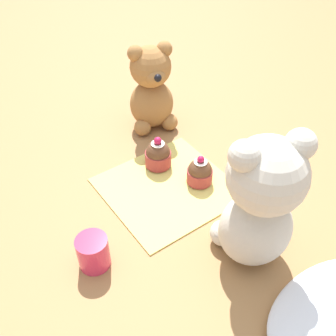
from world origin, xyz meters
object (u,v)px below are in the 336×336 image
teddy_bear_cream (260,202)px  cupcake_near_cream_bear (200,172)px  juice_glass (93,252)px  cupcake_near_tan_bear (158,155)px  teddy_bear_tan (152,89)px

teddy_bear_cream → cupcake_near_cream_bear: (-0.04, -0.19, -0.10)m
teddy_bear_cream → juice_glass: bearing=-12.5°
teddy_bear_cream → juice_glass: teddy_bear_cream is taller
cupcake_near_tan_bear → juice_glass: bearing=32.0°
cupcake_near_cream_bear → cupcake_near_tan_bear: 0.10m
teddy_bear_cream → juice_glass: size_ratio=4.21×
teddy_bear_tan → juice_glass: 0.42m
teddy_bear_tan → cupcake_near_tan_bear: teddy_bear_tan is taller
teddy_bear_cream → teddy_bear_tan: size_ratio=1.22×
cupcake_near_cream_bear → cupcake_near_tan_bear: cupcake_near_tan_bear is taller
cupcake_near_cream_bear → cupcake_near_tan_bear: (0.04, -0.09, 0.00)m
teddy_bear_tan → cupcake_near_cream_bear: bearing=-82.5°
teddy_bear_cream → teddy_bear_tan: 0.42m
teddy_bear_cream → cupcake_near_tan_bear: 0.30m
juice_glass → teddy_bear_tan: bearing=-137.7°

